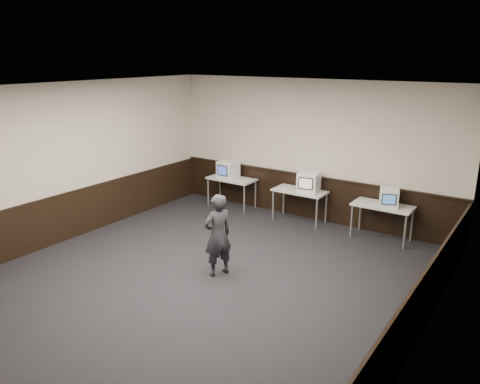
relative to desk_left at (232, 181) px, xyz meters
The scene contains 16 objects.
floor 4.13m from the desk_left, 62.18° to the right, with size 8.00×8.00×0.00m, color black.
ceiling 4.79m from the desk_left, 62.18° to the right, with size 8.00×8.00×0.00m, color white.
back_wall 2.15m from the desk_left, 11.89° to the left, with size 7.00×7.00×0.00m, color beige.
left_wall 4.05m from the desk_left, 113.96° to the right, with size 8.00×8.00×0.00m, color beige.
right_wall 6.56m from the desk_left, 33.69° to the right, with size 8.00×8.00×0.00m, color beige.
wainscot_back 1.95m from the desk_left, 11.31° to the left, with size 6.98×0.04×1.00m, color black.
wainscot_left 3.94m from the desk_left, 113.70° to the right, with size 0.04×7.98×1.00m, color black.
wainscot_right 6.48m from the desk_left, 33.79° to the right, with size 0.04×7.98×1.00m, color black.
wainscot_rail 1.96m from the desk_left, 10.73° to the left, with size 6.98×0.06×0.04m, color black.
desk_left is the anchor object (origin of this frame).
desk_center 1.90m from the desk_left, ahead, with size 1.20×0.60×0.75m.
desk_right 3.80m from the desk_left, ahead, with size 1.20×0.60×0.75m.
emac_left 0.30m from the desk_left, 155.27° to the right, with size 0.46×0.49×0.43m.
emac_center 2.13m from the desk_left, ahead, with size 0.51×0.53×0.45m.
emac_right 3.93m from the desk_left, ahead, with size 0.47×0.48×0.37m.
person 3.76m from the desk_left, 58.28° to the right, with size 0.53×0.35×1.46m, color #25252A.
Camera 1 is at (4.61, -5.56, 3.71)m, focal length 35.00 mm.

